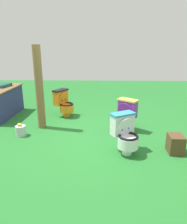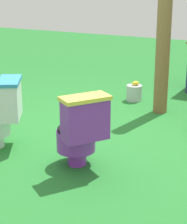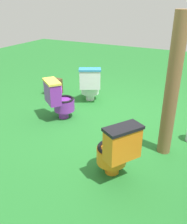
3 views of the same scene
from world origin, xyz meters
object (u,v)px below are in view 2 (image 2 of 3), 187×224
at_px(wooden_post, 163,40).
at_px(lemon_bucket, 134,92).
at_px(toilet_purple, 80,130).
at_px(toilet_white, 1,113).

relative_size(wooden_post, lemon_bucket, 6.81).
distance_m(toilet_purple, toilet_white, 0.98).
xyz_separation_m(wooden_post, lemon_bucket, (-0.48, 0.34, -0.82)).
bearing_deg(toilet_purple, toilet_white, 121.05).
bearing_deg(toilet_white, wooden_post, -60.78).
xyz_separation_m(toilet_white, wooden_post, (1.16, 1.82, 0.57)).
xyz_separation_m(toilet_purple, wooden_post, (0.19, 1.92, 0.57)).
bearing_deg(lemon_bucket, wooden_post, -34.93).
distance_m(toilet_white, wooden_post, 2.23).
bearing_deg(wooden_post, toilet_white, -122.44).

